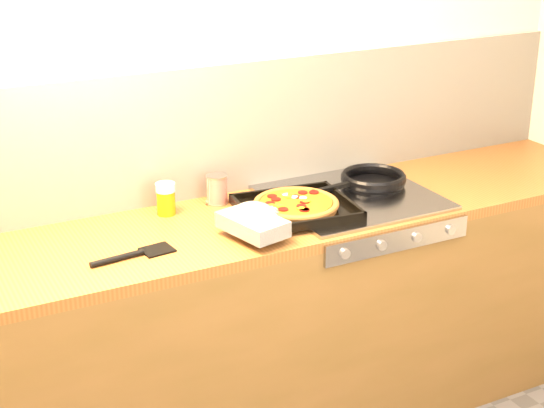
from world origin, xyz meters
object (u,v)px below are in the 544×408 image
frying_pan (372,180)px  tomato_can (217,189)px  pizza_on_tray (283,210)px  juice_glass (166,198)px

frying_pan → tomato_can: tomato_can is taller
frying_pan → pizza_on_tray: bearing=-164.7°
juice_glass → tomato_can: bearing=3.4°
frying_pan → tomato_can: (-0.60, 0.14, 0.02)m
frying_pan → tomato_can: bearing=167.0°
pizza_on_tray → tomato_can: tomato_can is taller
tomato_can → pizza_on_tray: bearing=-62.1°
pizza_on_tray → frying_pan: size_ratio=1.23×
pizza_on_tray → frying_pan: pizza_on_tray is taller
frying_pan → juice_glass: size_ratio=3.70×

